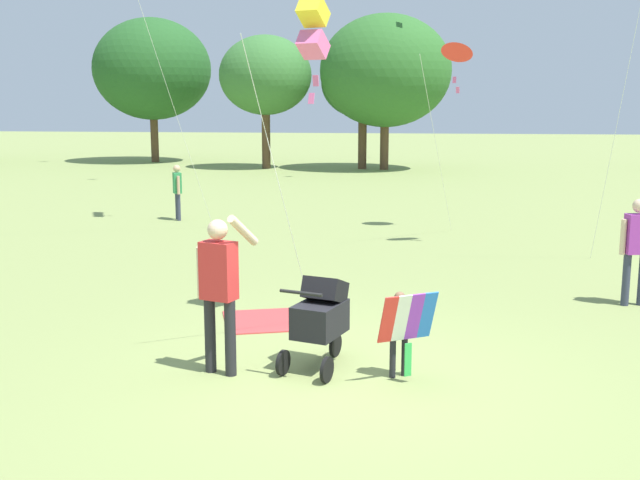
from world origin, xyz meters
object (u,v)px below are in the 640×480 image
at_px(kite_blue_high, 457,53).
at_px(person_sitting_far, 177,188).
at_px(child_with_butterfly_kite, 401,325).
at_px(person_adult_flyer, 219,282).
at_px(stroller, 321,314).
at_px(picnic_blanket, 276,320).
at_px(kite_adult_black, 313,30).
at_px(person_red_shirt, 637,243).

xyz_separation_m(kite_blue_high, person_sitting_far, (-6.60, 0.78, -3.11)).
bearing_deg(kite_blue_high, child_with_butterfly_kite, -95.94).
distance_m(kite_blue_high, person_sitting_far, 7.34).
bearing_deg(person_adult_flyer, kite_blue_high, 73.11).
height_order(stroller, picnic_blanket, stroller).
height_order(kite_adult_black, kite_blue_high, kite_adult_black).
height_order(child_with_butterfly_kite, person_sitting_far, person_sitting_far).
relative_size(child_with_butterfly_kite, person_sitting_far, 0.71).
relative_size(kite_blue_high, person_red_shirt, 2.69).
bearing_deg(picnic_blanket, stroller, -65.12).
bearing_deg(person_sitting_far, kite_adult_black, -62.12).
distance_m(child_with_butterfly_kite, person_sitting_far, 11.78).
xyz_separation_m(child_with_butterfly_kite, stroller, (-0.89, 0.24, 0.02)).
bearing_deg(kite_blue_high, person_adult_flyer, -106.89).
distance_m(person_red_shirt, picnic_blanket, 5.25).
xyz_separation_m(stroller, kite_blue_high, (1.88, 9.34, 3.30)).
distance_m(kite_blue_high, person_red_shirt, 7.26).
distance_m(child_with_butterfly_kite, picnic_blanket, 2.67).
xyz_separation_m(person_red_shirt, person_sitting_far, (-8.89, 6.99, -0.11)).
bearing_deg(person_sitting_far, stroller, -65.00).
relative_size(child_with_butterfly_kite, picnic_blanket, 0.71).
xyz_separation_m(stroller, kite_adult_black, (-0.31, 1.79, 3.18)).
xyz_separation_m(person_adult_flyer, picnic_blanket, (0.24, 2.06, -1.01)).
xyz_separation_m(kite_blue_high, person_red_shirt, (2.29, -6.21, -3.00)).
bearing_deg(stroller, person_adult_flyer, -163.35).
bearing_deg(person_sitting_far, kite_blue_high, -6.72).
bearing_deg(person_adult_flyer, picnic_blanket, 83.32).
bearing_deg(person_red_shirt, person_sitting_far, 141.83).
distance_m(person_sitting_far, picnic_blanket, 9.28).
bearing_deg(person_red_shirt, stroller, -143.05).
distance_m(stroller, person_red_shirt, 5.23).
relative_size(stroller, picnic_blanket, 0.82).
bearing_deg(person_red_shirt, person_adult_flyer, -146.54).
xyz_separation_m(person_adult_flyer, kite_adult_black, (0.74, 2.10, 2.77)).
height_order(child_with_butterfly_kite, picnic_blanket, child_with_butterfly_kite).
bearing_deg(stroller, picnic_blanket, 114.88).
distance_m(child_with_butterfly_kite, stroller, 0.92).
relative_size(person_adult_flyer, stroller, 1.58).
xyz_separation_m(stroller, person_sitting_far, (-4.72, 10.12, 0.19)).
bearing_deg(person_adult_flyer, stroller, 16.65).
bearing_deg(stroller, person_red_shirt, 36.95).
relative_size(child_with_butterfly_kite, kite_adult_black, 0.23).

